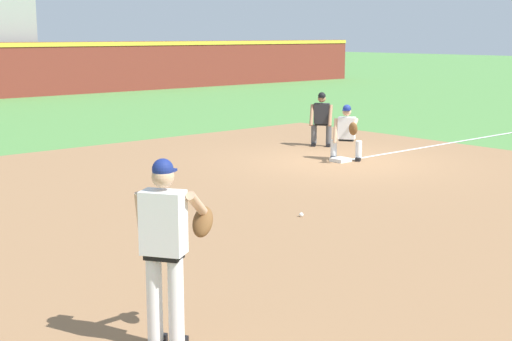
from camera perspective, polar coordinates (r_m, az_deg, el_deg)
The scene contains 7 objects.
ground_plane at distance 17.01m, azimuth 6.78°, elevation 0.70°, with size 160.00×160.00×0.00m, color #518942.
infield_dirt_patch at distance 11.90m, azimuth 2.77°, elevation -3.62°, with size 18.00×18.00×0.01m, color #936B47.
first_base_bag at distance 17.01m, azimuth 6.78°, elevation 0.85°, with size 0.38×0.38×0.09m, color white.
baseball at distance 11.83m, azimuth 3.64°, elevation -3.55°, with size 0.07×0.07×0.07m, color white.
pitcher at distance 6.76m, azimuth -7.13°, elevation -5.73°, with size 0.85×0.57×1.86m.
first_baseman at distance 17.05m, azimuth 7.28°, elevation 3.20°, with size 0.81×1.04×1.34m.
umpire at distance 19.20m, azimuth 5.26°, elevation 4.28°, with size 0.65×0.68×1.46m.
Camera 1 is at (-12.36, -11.30, 2.98)m, focal length 50.00 mm.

